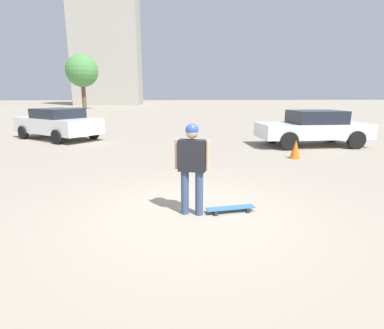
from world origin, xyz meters
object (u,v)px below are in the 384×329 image
object	(u,v)px
person	(192,162)
car_parked_near	(313,127)
skateboard	(230,208)
traffic_cone	(295,149)
car_parked_far	(58,123)

from	to	relation	value
person	car_parked_near	bearing A→B (deg)	66.93
skateboard	traffic_cone	xyz separation A→B (m)	(3.17, 4.43, 0.24)
person	car_parked_far	bearing A→B (deg)	135.88
person	traffic_cone	xyz separation A→B (m)	(3.87, 4.45, -0.65)
car_parked_far	traffic_cone	world-z (taller)	car_parked_far
person	car_parked_far	world-z (taller)	person
skateboard	car_parked_far	distance (m)	11.60
person	skateboard	distance (m)	1.14
person	traffic_cone	bearing A→B (deg)	65.46
car_parked_near	car_parked_far	bearing A→B (deg)	-15.37
person	car_parked_near	xyz separation A→B (m)	(5.65, 6.84, -0.20)
skateboard	car_parked_near	world-z (taller)	car_parked_near
person	traffic_cone	size ratio (longest dim) A/B	2.65
person	car_parked_near	size ratio (longest dim) A/B	0.37
car_parked_far	person	bearing A→B (deg)	158.48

